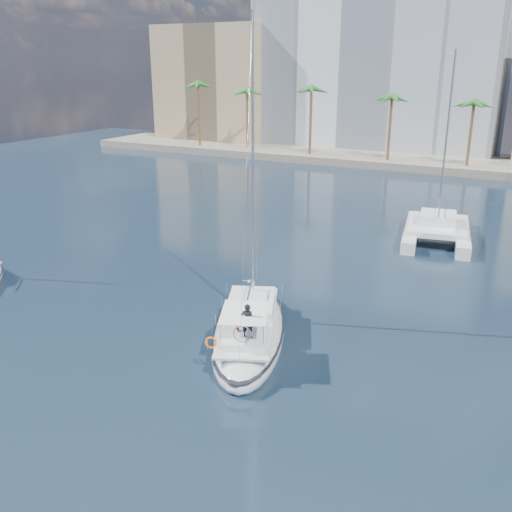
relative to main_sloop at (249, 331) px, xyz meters
The scene contains 9 objects.
ground 4.83m from the main_sloop, 134.57° to the left, with size 160.00×160.00×0.00m, color black.
quay 64.51m from the main_sloop, 92.99° to the left, with size 120.00×14.00×1.20m, color gray.
building_modern 79.10m from the main_sloop, 101.37° to the left, with size 42.00×16.00×28.00m, color white.
building_tan_left 86.09m from the main_sloop, 122.07° to the left, with size 22.00×14.00×22.00m, color tan.
palm_left 71.70m from the main_sloop, 121.74° to the left, with size 3.60×3.60×12.30m.
palm_centre 61.29m from the main_sloop, 93.19° to the left, with size 3.60×3.60×12.30m.
main_sloop is the anchor object (origin of this frame).
catamaran 26.09m from the main_sloop, 77.10° to the left, with size 7.49×12.08×16.54m.
seagull 7.18m from the main_sloop, 118.34° to the left, with size 0.99×0.43×0.18m.
Camera 1 is at (17.74, -30.01, 15.55)m, focal length 40.00 mm.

